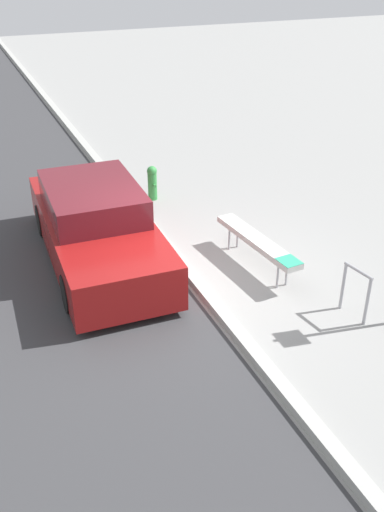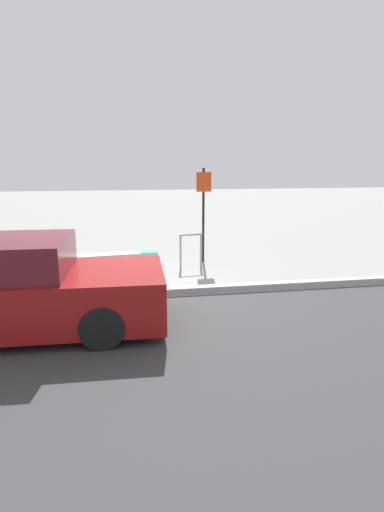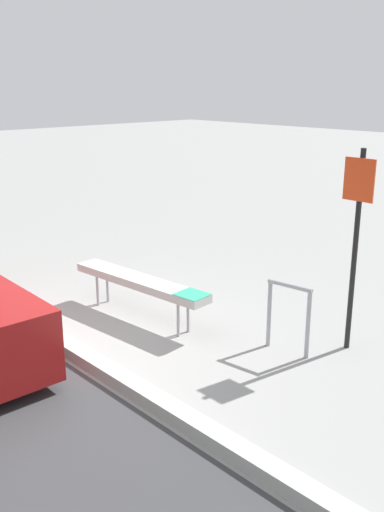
{
  "view_description": "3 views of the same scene",
  "coord_description": "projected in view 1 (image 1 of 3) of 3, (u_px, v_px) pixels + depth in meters",
  "views": [
    {
      "loc": [
        7.49,
        -3.21,
        5.05
      ],
      "look_at": [
        0.45,
        -0.23,
        0.8
      ],
      "focal_mm": 40.0,
      "sensor_mm": 36.0,
      "label": 1
    },
    {
      "loc": [
        0.32,
        -7.11,
        2.41
      ],
      "look_at": [
        1.53,
        -0.05,
        0.74
      ],
      "focal_mm": 28.0,
      "sensor_mm": 36.0,
      "label": 2
    },
    {
      "loc": [
        5.42,
        -3.01,
        2.96
      ],
      "look_at": [
        0.68,
        1.43,
        0.98
      ],
      "focal_mm": 40.0,
      "sensor_mm": 36.0,
      "label": 3
    }
  ],
  "objects": [
    {
      "name": "bench",
      "position": [
        258.0,
        241.0,
        9.82
      ],
      "size": [
        2.19,
        0.52,
        0.56
      ],
      "rotation": [
        0.0,
        0.0,
        0.09
      ],
      "color": "#99999E",
      "rests_on": "ground_plane"
    },
    {
      "name": "ground_plane",
      "position": [
        194.0,
        283.0,
        9.57
      ],
      "size": [
        60.0,
        60.0,
        0.0
      ],
      "primitive_type": "plane",
      "color": "gray"
    },
    {
      "name": "bike_rack",
      "position": [
        356.0,
        288.0,
        8.49
      ],
      "size": [
        0.55,
        0.12,
        0.83
      ],
      "rotation": [
        0.0,
        0.0,
        0.13
      ],
      "color": "#99999E",
      "rests_on": "ground_plane"
    },
    {
      "name": "curb",
      "position": [
        194.0,
        279.0,
        9.54
      ],
      "size": [
        60.0,
        0.2,
        0.13
      ],
      "color": "#A8A8A3",
      "rests_on": "ground_plane"
    },
    {
      "name": "parked_car_near",
      "position": [
        96.0,
        227.0,
        9.99
      ],
      "size": [
        4.55,
        1.85,
        1.38
      ],
      "rotation": [
        0.0,
        0.0,
        -0.03
      ],
      "color": "black",
      "rests_on": "ground_plane"
    },
    {
      "name": "fire_hydrant",
      "position": [
        152.0,
        182.0,
        12.46
      ],
      "size": [
        0.36,
        0.22,
        0.77
      ],
      "color": "#338C3F",
      "rests_on": "ground_plane"
    }
  ]
}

